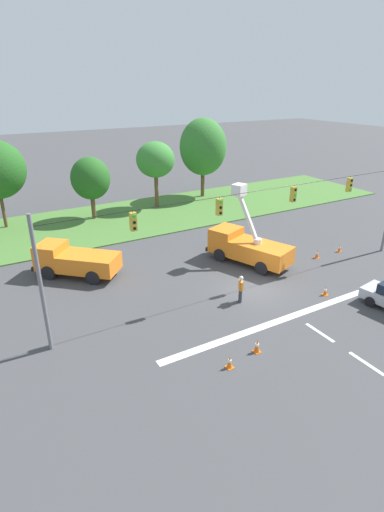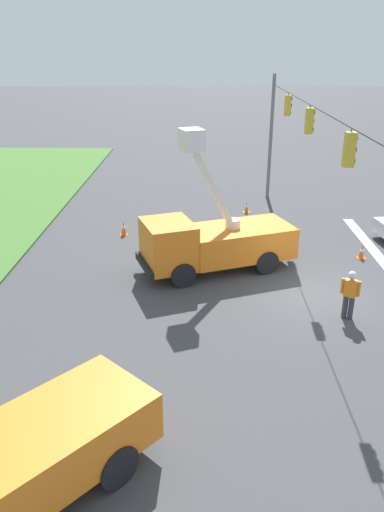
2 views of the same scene
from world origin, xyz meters
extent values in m
plane|color=#424244|center=(0.00, 0.00, 0.00)|extent=(200.00, 200.00, 0.00)
cylinder|color=slate|center=(13.00, 0.00, 3.60)|extent=(0.20, 0.20, 7.20)
cylinder|color=black|center=(0.00, 0.00, 6.60)|extent=(26.00, 0.03, 0.03)
cylinder|color=black|center=(-2.90, 0.00, 6.55)|extent=(0.02, 0.02, 0.10)
cube|color=gold|center=(-2.90, 0.00, 6.02)|extent=(0.32, 0.28, 0.96)
cylinder|color=green|center=(-2.90, -0.16, 6.34)|extent=(0.16, 0.05, 0.16)
cylinder|color=black|center=(-2.90, -0.16, 6.02)|extent=(0.16, 0.05, 0.16)
cylinder|color=black|center=(-2.90, -0.16, 5.70)|extent=(0.16, 0.05, 0.16)
cylinder|color=black|center=(2.70, 0.00, 6.55)|extent=(0.02, 0.02, 0.10)
cube|color=gold|center=(2.70, 0.00, 6.02)|extent=(0.32, 0.28, 0.96)
cylinder|color=black|center=(2.70, -0.16, 6.34)|extent=(0.16, 0.05, 0.16)
cylinder|color=green|center=(2.70, -0.16, 6.02)|extent=(0.16, 0.05, 0.16)
cylinder|color=black|center=(2.70, -0.16, 5.70)|extent=(0.16, 0.05, 0.16)
cylinder|color=black|center=(7.86, 0.00, 6.55)|extent=(0.02, 0.02, 0.10)
cube|color=gold|center=(7.86, 0.00, 6.02)|extent=(0.32, 0.28, 0.96)
cylinder|color=black|center=(7.86, -0.16, 6.34)|extent=(0.16, 0.05, 0.16)
cylinder|color=black|center=(7.86, -0.16, 6.02)|extent=(0.16, 0.05, 0.16)
cylinder|color=green|center=(7.86, -0.16, 5.70)|extent=(0.16, 0.05, 0.16)
cube|color=orange|center=(2.52, 2.51, 1.14)|extent=(3.70, 4.87, 1.27)
cube|color=orange|center=(1.43, 5.40, 1.41)|extent=(2.74, 2.52, 1.83)
cube|color=#1E2838|center=(1.20, 6.01, 1.73)|extent=(1.88, 0.79, 0.82)
cube|color=black|center=(1.07, 6.34, 0.65)|extent=(2.22, 0.97, 0.30)
cylinder|color=black|center=(0.52, 4.79, 0.50)|extent=(0.62, 1.03, 1.00)
cylinder|color=black|center=(2.51, 5.55, 0.50)|extent=(0.62, 1.03, 1.00)
cylinder|color=black|center=(1.80, 1.41, 0.50)|extent=(0.62, 1.03, 1.00)
cylinder|color=black|center=(3.79, 2.17, 0.50)|extent=(0.62, 1.03, 1.00)
cylinder|color=silver|center=(2.41, 2.80, 1.95)|extent=(0.60, 0.60, 0.36)
cube|color=white|center=(2.10, 3.64, 3.49)|extent=(0.94, 1.96, 3.54)
cube|color=white|center=(1.78, 4.48, 5.46)|extent=(1.13, 1.07, 0.80)
cube|color=orange|center=(-8.81, 7.10, 1.09)|extent=(4.43, 4.32, 1.17)
cylinder|color=black|center=(-8.97, 5.87, 0.50)|extent=(0.93, 0.88, 1.00)
cylinder|color=black|center=(-7.59, 7.37, 0.50)|extent=(0.93, 0.88, 1.00)
cylinder|color=#383842|center=(-1.75, -0.86, 0.42)|extent=(0.18, 0.18, 0.85)
cylinder|color=#383842|center=(-1.84, -1.03, 0.42)|extent=(0.18, 0.18, 0.85)
cube|color=orange|center=(-1.79, -0.95, 1.15)|extent=(0.39, 0.47, 0.60)
cube|color=silver|center=(-1.79, -0.95, 1.15)|extent=(0.26, 0.41, 0.62)
cylinder|color=orange|center=(-1.67, -0.70, 1.18)|extent=(0.11, 0.11, 0.55)
cylinder|color=orange|center=(-1.91, -1.19, 1.18)|extent=(0.11, 0.11, 0.55)
sphere|color=tan|center=(-1.79, -0.95, 1.58)|extent=(0.22, 0.22, 0.22)
sphere|color=white|center=(-1.79, -0.95, 1.64)|extent=(0.26, 0.26, 0.26)
cube|color=orange|center=(6.18, 7.92, 0.01)|extent=(0.36, 0.36, 0.03)
cone|color=orange|center=(6.18, 7.92, 0.37)|extent=(0.27, 0.27, 0.69)
cylinder|color=white|center=(6.18, 7.92, 0.41)|extent=(0.17, 0.17, 0.12)
cube|color=orange|center=(3.45, -2.97, 0.01)|extent=(0.36, 0.36, 0.03)
cone|color=orange|center=(3.45, -2.97, 0.33)|extent=(0.24, 0.24, 0.60)
cylinder|color=white|center=(3.45, -2.97, 0.36)|extent=(0.15, 0.15, 0.11)
cube|color=orange|center=(7.37, 1.55, 0.01)|extent=(0.36, 0.36, 0.03)
cone|color=orange|center=(7.37, 1.55, 0.36)|extent=(0.26, 0.26, 0.65)
cylinder|color=white|center=(7.37, 1.55, 0.39)|extent=(0.16, 0.16, 0.12)
cube|color=orange|center=(9.87, 1.55, 0.01)|extent=(0.36, 0.36, 0.03)
cone|color=orange|center=(9.87, 1.55, 0.32)|extent=(0.24, 0.24, 0.59)
cylinder|color=white|center=(9.87, 1.55, 0.35)|extent=(0.15, 0.15, 0.11)
camera|label=1|loc=(-15.13, -18.18, 12.51)|focal=28.00mm
camera|label=2|loc=(-16.90, 4.14, 8.73)|focal=35.00mm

